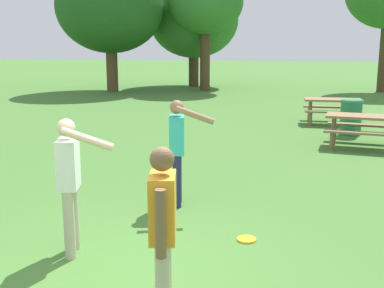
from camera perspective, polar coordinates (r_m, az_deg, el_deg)
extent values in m
plane|color=#447530|center=(5.50, -9.59, -15.15)|extent=(120.00, 120.00, 0.00)
cylinder|color=#1E234C|center=(7.60, -1.72, -3.91)|extent=(0.13, 0.13, 0.82)
cylinder|color=#1E234C|center=(7.35, -1.79, -4.47)|extent=(0.13, 0.13, 0.82)
cube|color=#33B2AD|center=(7.31, -1.79, 1.09)|extent=(0.28, 0.41, 0.58)
sphere|color=#9E7051|center=(7.24, -1.81, 4.39)|extent=(0.21, 0.21, 0.21)
cylinder|color=#9E7051|center=(7.58, -1.71, 1.09)|extent=(0.09, 0.09, 0.58)
cylinder|color=#9E7051|center=(6.99, 0.35, 3.42)|extent=(0.58, 0.18, 0.28)
cylinder|color=#B7AD93|center=(4.56, -3.26, -15.24)|extent=(0.13, 0.13, 0.82)
cube|color=orange|center=(4.16, -3.48, -7.48)|extent=(0.28, 0.41, 0.58)
sphere|color=brown|center=(4.04, -3.56, -1.79)|extent=(0.21, 0.21, 0.21)
cylinder|color=brown|center=(3.94, -3.73, -9.42)|extent=(0.09, 0.09, 0.58)
cylinder|color=brown|center=(4.42, -3.25, -6.96)|extent=(0.09, 0.09, 0.58)
cylinder|color=#B7AD93|center=(6.09, -13.87, -8.38)|extent=(0.13, 0.13, 0.82)
cylinder|color=#B7AD93|center=(5.85, -14.31, -9.27)|extent=(0.13, 0.13, 0.82)
cube|color=white|center=(5.76, -14.44, -2.29)|extent=(0.30, 0.42, 0.58)
sphere|color=beige|center=(5.68, -14.66, 1.87)|extent=(0.21, 0.21, 0.21)
cylinder|color=beige|center=(6.02, -13.97, -2.14)|extent=(0.09, 0.09, 0.58)
cylinder|color=beige|center=(5.39, -12.29, 0.56)|extent=(0.58, 0.22, 0.28)
cylinder|color=yellow|center=(6.34, 6.46, -11.13)|extent=(0.25, 0.25, 0.03)
cube|color=olive|center=(12.23, 19.59, 3.08)|extent=(1.81, 1.06, 0.06)
cube|color=olive|center=(11.71, 19.46, 1.22)|extent=(1.72, 0.57, 0.05)
cube|color=olive|center=(12.85, 19.52, 2.13)|extent=(1.72, 0.57, 0.05)
cylinder|color=olive|center=(12.31, 16.39, 1.52)|extent=(0.11, 0.11, 0.71)
cylinder|color=olive|center=(11.77, 16.16, 0.34)|extent=(0.09, 0.09, 0.41)
cylinder|color=olive|center=(12.91, 16.51, 1.32)|extent=(0.09, 0.09, 0.41)
cube|color=olive|center=(15.49, 16.31, 5.04)|extent=(1.72, 0.81, 0.06)
cube|color=olive|center=(14.95, 16.43, 3.64)|extent=(1.71, 0.31, 0.05)
cube|color=olive|center=(16.10, 16.06, 4.23)|extent=(1.71, 0.31, 0.05)
cylinder|color=olive|center=(15.49, 13.78, 3.74)|extent=(0.11, 0.11, 0.71)
cylinder|color=olive|center=(14.94, 13.85, 2.87)|extent=(0.09, 0.09, 0.41)
cylinder|color=olive|center=(16.08, 13.66, 3.51)|extent=(0.09, 0.09, 0.41)
cylinder|color=olive|center=(15.61, 18.65, 3.52)|extent=(0.11, 0.11, 0.71)
cylinder|color=olive|center=(15.07, 18.89, 2.64)|extent=(0.09, 0.09, 0.41)
cylinder|color=olive|center=(16.20, 18.35, 3.30)|extent=(0.09, 0.09, 0.41)
cylinder|color=#237047|center=(13.80, 18.26, 2.90)|extent=(0.56, 0.56, 0.90)
cylinder|color=#2E8657|center=(13.73, 18.39, 4.87)|extent=(0.59, 0.59, 0.06)
cylinder|color=brown|center=(24.97, -9.45, 9.25)|extent=(0.57, 0.57, 2.71)
ellipsoid|color=#21511E|center=(25.00, -9.68, 15.71)|extent=(5.31, 5.31, 4.52)
cylinder|color=#4C3823|center=(27.44, 0.20, 9.25)|extent=(0.56, 0.56, 2.32)
ellipsoid|color=#33702D|center=(27.44, 0.20, 14.51)|extent=(4.93, 4.93, 4.19)
cylinder|color=#4C3823|center=(24.97, 1.54, 10.22)|extent=(0.51, 0.51, 3.41)
ellipsoid|color=#33702D|center=(25.03, 1.58, 16.53)|extent=(3.81, 3.81, 3.24)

